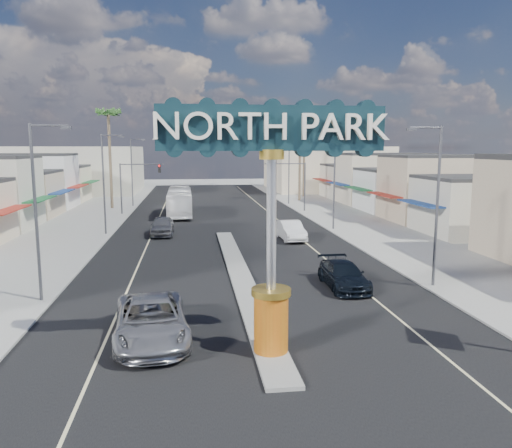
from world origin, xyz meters
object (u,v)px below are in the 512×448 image
object	(u,v)px
palm_left_far	(108,118)
traffic_signal_left	(136,178)
gateway_sign	(272,200)
streetlight_r_near	(435,198)
palm_right_far	(305,118)
traffic_signal_right	(290,177)
car_parked_right	(291,230)
streetlight_l_far	(133,169)
streetlight_r_mid	(333,177)
suv_left	(151,320)
streetlight_r_far	(288,168)
suv_right	(343,275)
car_parked_left	(162,226)
streetlight_l_near	(39,204)
palm_right_mid	(300,128)
city_bus	(180,202)
streetlight_l_mid	(105,179)

from	to	relation	value
palm_left_far	traffic_signal_left	bearing A→B (deg)	-57.57
gateway_sign	streetlight_r_near	bearing A→B (deg)	37.55
palm_right_far	traffic_signal_right	bearing A→B (deg)	-107.90
gateway_sign	car_parked_right	xyz separation A→B (m)	(5.50, 23.46, -5.11)
streetlight_l_far	streetlight_r_mid	size ratio (longest dim) A/B	1.00
streetlight_r_near	suv_left	distance (m)	16.73
streetlight_r_far	suv_right	world-z (taller)	streetlight_r_far
streetlight_l_far	suv_left	bearing A→B (deg)	-83.09
streetlight_r_near	car_parked_left	bearing A→B (deg)	129.66
traffic_signal_right	streetlight_l_near	distance (m)	39.26
streetlight_l_far	palm_right_mid	bearing A→B (deg)	9.69
streetlight_r_near	suv_left	world-z (taller)	streetlight_r_near
palm_right_far	suv_left	size ratio (longest dim) A/B	2.26
traffic_signal_left	traffic_signal_right	distance (m)	18.37
car_parked_right	streetlight_l_near	bearing A→B (deg)	-138.51
traffic_signal_right	city_bus	world-z (taller)	traffic_signal_right
streetlight_r_near	car_parked_left	world-z (taller)	streetlight_r_near
streetlight_r_mid	streetlight_r_near	bearing A→B (deg)	-90.00
gateway_sign	streetlight_r_mid	distance (m)	29.91
traffic_signal_left	car_parked_left	world-z (taller)	traffic_signal_left
streetlight_r_far	traffic_signal_right	bearing A→B (deg)	-98.86
streetlight_l_mid	palm_right_mid	world-z (taller)	palm_right_mid
streetlight_r_mid	suv_right	world-z (taller)	streetlight_r_mid
car_parked_right	car_parked_left	bearing A→B (deg)	158.43
traffic_signal_right	palm_right_mid	xyz separation A→B (m)	(3.82, 12.01, 6.33)
suv_left	car_parked_right	distance (m)	23.69
streetlight_l_far	streetlight_r_mid	distance (m)	30.32
streetlight_l_near	palm_left_far	distance (m)	40.59
streetlight_r_near	car_parked_right	bearing A→B (deg)	107.71
traffic_signal_left	car_parked_right	bearing A→B (deg)	-51.64
suv_left	suv_right	size ratio (longest dim) A/B	1.24
gateway_sign	palm_left_far	size ratio (longest dim) A/B	0.70
traffic_signal_right	streetlight_l_mid	world-z (taller)	streetlight_l_mid
traffic_signal_right	streetlight_r_mid	size ratio (longest dim) A/B	0.67
traffic_signal_right	streetlight_r_far	size ratio (longest dim) A/B	0.67
traffic_signal_right	car_parked_left	distance (m)	21.11
palm_right_far	suv_right	bearing A→B (deg)	-100.44
car_parked_right	city_bus	world-z (taller)	city_bus
streetlight_r_far	palm_right_far	distance (m)	13.21
palm_left_far	palm_right_mid	distance (m)	26.70
palm_left_far	suv_left	xyz separation A→B (m)	(8.38, -45.98, -10.63)
city_bus	palm_right_far	bearing A→B (deg)	44.95
streetlight_l_mid	suv_right	bearing A→B (deg)	-50.60
streetlight_l_mid	palm_left_far	size ratio (longest dim) A/B	0.69
suv_right	car_parked_left	bearing A→B (deg)	120.56
traffic_signal_left	palm_left_far	xyz separation A→B (m)	(-3.82, 6.01, 7.22)
traffic_signal_left	streetlight_l_mid	xyz separation A→B (m)	(-1.25, -13.99, 0.79)
streetlight_l_far	car_parked_left	size ratio (longest dim) A/B	1.82
streetlight_l_near	streetlight_r_far	size ratio (longest dim) A/B	1.00
traffic_signal_left	traffic_signal_right	bearing A→B (deg)	0.00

